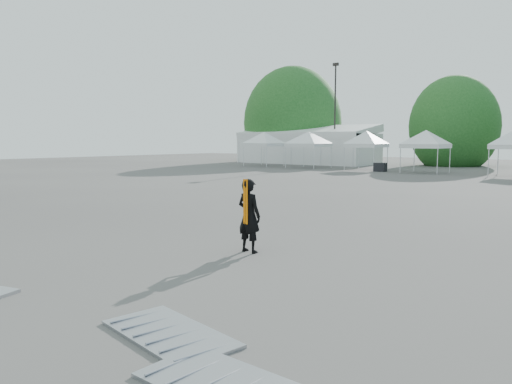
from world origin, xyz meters
The scene contains 12 objects.
ground centered at (0.00, 0.00, 0.00)m, with size 120.00×120.00×0.00m, color #474442.
marquee centered at (-22.00, 35.00, 1.97)m, with size 15.00×6.25×4.23m.
light_pole_west centered at (-18.00, 34.00, 5.77)m, with size 0.60×0.25×10.30m.
tree_far_w centered at (-26.00, 38.00, 4.54)m, with size 4.80×4.80×7.30m.
tree_mid_w centered at (-8.00, 40.00, 3.93)m, with size 4.16×4.16×6.33m.
tent_a centered at (-22.31, 27.73, 3.06)m, with size 4.29×4.29×3.88m.
tent_b centered at (-17.14, 27.77, 3.06)m, with size 4.57×4.57×3.88m.
tent_c centered at (-11.54, 28.11, 3.06)m, with size 4.09×4.09×3.88m.
tent_d centered at (-6.18, 27.42, 3.06)m, with size 4.32×4.32×3.88m.
man centered at (0.59, -2.42, 0.85)m, with size 0.64×0.43×1.70m.
barrier_mid centered at (2.89, -6.87, 0.03)m, with size 2.12×1.31×0.06m.
crate_west centered at (-9.62, 26.82, 0.36)m, with size 0.92×0.72×0.72m, color black.
Camera 1 is at (7.76, -11.14, 2.58)m, focal length 35.00 mm.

